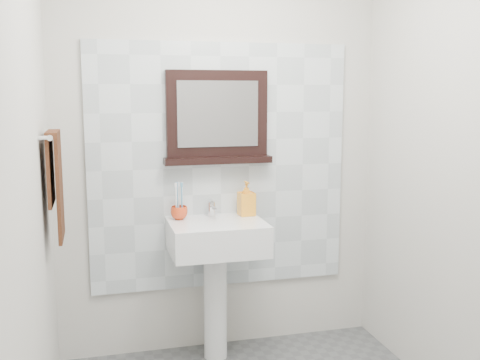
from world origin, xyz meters
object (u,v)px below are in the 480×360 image
(soap_dispenser, at_px, (246,198))
(hand_towel, at_px, (56,177))
(framed_mirror, at_px, (217,119))
(toothbrush_cup, at_px, (179,213))
(pedestal_sink, at_px, (217,252))

(soap_dispenser, relative_size, hand_towel, 0.38)
(hand_towel, bearing_deg, framed_mirror, 22.71)
(toothbrush_cup, xyz_separation_m, soap_dispenser, (0.41, 0.01, 0.07))
(toothbrush_cup, relative_size, soap_dispenser, 0.48)
(pedestal_sink, distance_m, framed_mirror, 0.79)
(soap_dispenser, relative_size, framed_mirror, 0.32)
(framed_mirror, relative_size, hand_towel, 1.19)
(pedestal_sink, height_order, toothbrush_cup, pedestal_sink)
(soap_dispenser, xyz_separation_m, framed_mirror, (-0.16, 0.07, 0.48))
(soap_dispenser, bearing_deg, hand_towel, -166.61)
(pedestal_sink, height_order, soap_dispenser, soap_dispenser)
(soap_dispenser, xyz_separation_m, hand_towel, (-1.08, -0.31, 0.22))
(framed_mirror, bearing_deg, soap_dispenser, -23.50)
(toothbrush_cup, relative_size, framed_mirror, 0.15)
(toothbrush_cup, distance_m, framed_mirror, 0.60)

